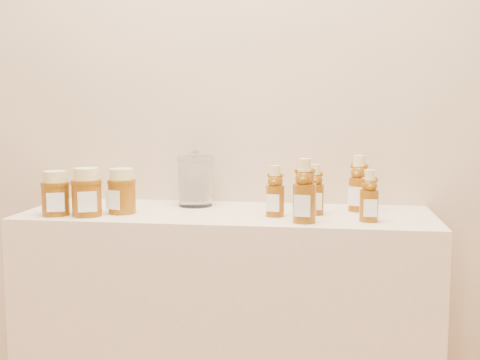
% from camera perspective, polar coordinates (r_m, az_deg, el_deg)
% --- Properties ---
extents(wall_back, '(3.50, 0.02, 2.70)m').
position_cam_1_polar(wall_back, '(1.95, -0.29, 11.10)').
color(wall_back, tan).
rests_on(wall_back, ground).
extents(display_table, '(1.20, 0.40, 0.90)m').
position_cam_1_polar(display_table, '(1.90, -1.19, -16.53)').
color(display_table, beige).
rests_on(display_table, ground).
extents(bear_bottle_back_left, '(0.06, 0.06, 0.16)m').
position_cam_1_polar(bear_bottle_back_left, '(1.70, 3.36, -0.73)').
color(bear_bottle_back_left, '#673508').
rests_on(bear_bottle_back_left, display_table).
extents(bear_bottle_back_mid, '(0.06, 0.06, 0.16)m').
position_cam_1_polar(bear_bottle_back_mid, '(1.74, 7.10, -0.59)').
color(bear_bottle_back_mid, '#673508').
rests_on(bear_bottle_back_mid, display_table).
extents(bear_bottle_back_right, '(0.08, 0.08, 0.19)m').
position_cam_1_polar(bear_bottle_back_right, '(1.81, 11.22, 0.03)').
color(bear_bottle_back_right, '#673508').
rests_on(bear_bottle_back_right, display_table).
extents(bear_bottle_front_left, '(0.08, 0.08, 0.19)m').
position_cam_1_polar(bear_bottle_front_left, '(1.61, 6.14, -0.62)').
color(bear_bottle_front_left, '#673508').
rests_on(bear_bottle_front_left, display_table).
extents(bear_bottle_front_right, '(0.06, 0.06, 0.16)m').
position_cam_1_polar(bear_bottle_front_right, '(1.66, 12.15, -1.15)').
color(bear_bottle_front_right, '#673508').
rests_on(bear_bottle_front_right, display_table).
extents(honey_jar_left, '(0.11, 0.11, 0.13)m').
position_cam_1_polar(honey_jar_left, '(1.79, -17.10, -1.21)').
color(honey_jar_left, '#673508').
rests_on(honey_jar_left, display_table).
extents(honey_jar_back, '(0.11, 0.11, 0.13)m').
position_cam_1_polar(honey_jar_back, '(1.78, -11.15, -1.03)').
color(honey_jar_back, '#673508').
rests_on(honey_jar_back, display_table).
extents(honey_jar_front, '(0.12, 0.12, 0.14)m').
position_cam_1_polar(honey_jar_front, '(1.76, -14.35, -1.11)').
color(honey_jar_front, '#673508').
rests_on(honey_jar_front, display_table).
extents(glass_canister, '(0.13, 0.13, 0.17)m').
position_cam_1_polar(glass_canister, '(1.88, -4.27, 0.12)').
color(glass_canister, white).
rests_on(glass_canister, display_table).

